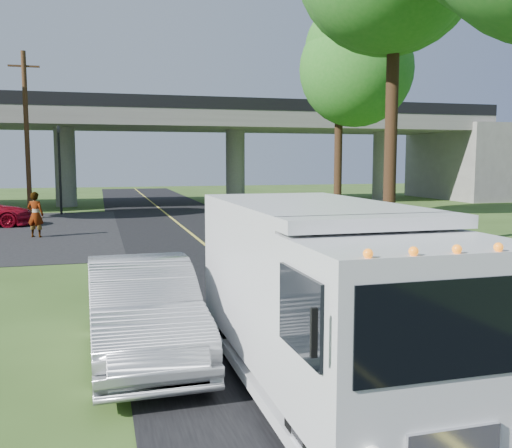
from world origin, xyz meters
name	(u,v)px	position (x,y,z in m)	size (l,w,h in m)	color
ground	(322,339)	(0.00, 0.00, 0.00)	(120.00, 120.00, 0.00)	#314A1A
road	(214,252)	(0.00, 10.00, 0.01)	(7.00, 90.00, 0.02)	black
lane_line	(214,252)	(0.00, 10.00, 0.03)	(0.12, 90.00, 0.01)	gold
overpass	(153,141)	(0.00, 32.00, 4.56)	(54.00, 10.00, 7.30)	slate
traffic_signal	(59,160)	(-6.00, 26.00, 3.20)	(0.18, 0.22, 5.20)	black
utility_pole	(27,134)	(-7.50, 24.00, 4.59)	(1.60, 0.26, 9.00)	#472D19
tree_right_far	(344,65)	(9.21, 19.84, 8.30)	(5.77, 5.67, 10.99)	#382314
step_van	(325,292)	(-0.87, -2.22, 1.43)	(2.35, 6.27, 2.63)	silver
silver_sedan	(142,309)	(-3.20, 0.00, 0.79)	(1.67, 4.80, 1.58)	#919398
pedestrian	(35,215)	(-6.40, 15.77, 0.96)	(0.70, 0.46, 1.92)	gray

